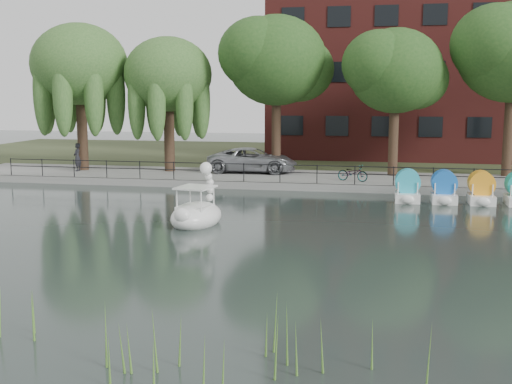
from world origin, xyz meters
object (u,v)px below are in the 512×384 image
(bicycle, at_px, (353,172))
(pedestrian, at_px, (77,155))
(minivan, at_px, (253,158))
(swan_boat, at_px, (197,211))

(bicycle, bearing_deg, pedestrian, 103.90)
(minivan, xyz_separation_m, swan_boat, (0.51, -13.69, -0.73))
(minivan, bearing_deg, pedestrian, 96.52)
(minivan, distance_m, swan_boat, 13.72)
(minivan, xyz_separation_m, bicycle, (6.15, -2.74, -0.36))
(minivan, height_order, bicycle, minivan)
(bicycle, relative_size, swan_boat, 0.55)
(minivan, height_order, pedestrian, pedestrian)
(pedestrian, bearing_deg, minivan, 94.50)
(swan_boat, bearing_deg, bicycle, 72.49)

